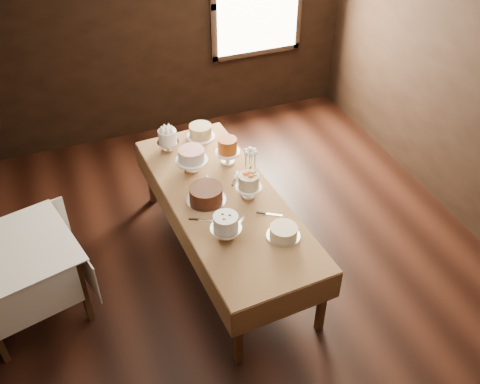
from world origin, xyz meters
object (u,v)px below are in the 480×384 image
at_px(flower_vase, 250,173).
at_px(cake_server_d, 236,176).
at_px(cake_chocolate, 206,194).
at_px(cake_server_a, 243,218).
at_px(cake_cream, 284,232).
at_px(side_table, 17,257).
at_px(cake_server_c, 210,179).
at_px(cake_meringue, 168,141).
at_px(display_table, 224,203).
at_px(cake_caramel, 228,152).
at_px(cake_server_e, 207,220).
at_px(cake_speckled, 201,132).
at_px(cake_server_b, 274,215).
at_px(cake_flowers, 249,187).
at_px(cake_lattice, 192,161).
at_px(cake_swirl, 226,228).

bearing_deg(flower_vase, cake_server_d, 139.63).
bearing_deg(cake_chocolate, cake_server_a, -58.10).
bearing_deg(cake_server_d, flower_vase, -97.36).
height_order(cake_cream, flower_vase, flower_vase).
distance_m(side_table, flower_vase, 2.22).
height_order(side_table, cake_server_c, side_table).
distance_m(cake_meringue, flower_vase, 0.99).
bearing_deg(cake_chocolate, cake_server_d, 32.49).
relative_size(cake_server_d, flower_vase, 1.68).
bearing_deg(display_table, cake_caramel, 66.59).
xyz_separation_m(side_table, cake_server_e, (1.62, -0.22, 0.08)).
relative_size(cake_meringue, cake_speckled, 0.79).
height_order(side_table, cake_server_b, side_table).
bearing_deg(cake_flowers, cake_server_e, -158.54).
relative_size(cake_flowers, cake_server_a, 1.07).
height_order(display_table, cake_lattice, cake_lattice).
bearing_deg(cake_server_a, cake_lattice, 63.65).
xyz_separation_m(display_table, cake_server_c, (-0.04, 0.32, 0.06)).
xyz_separation_m(cake_flowers, flower_vase, (0.11, 0.24, -0.04)).
relative_size(cake_lattice, cake_server_c, 1.35).
bearing_deg(cake_server_a, side_table, 131.16).
xyz_separation_m(cake_server_a, cake_server_c, (-0.10, 0.65, 0.00)).
bearing_deg(side_table, cake_server_c, 10.60).
distance_m(cake_swirl, cake_server_e, 0.29).
bearing_deg(cake_lattice, side_table, -162.18).
distance_m(cake_server_c, cake_server_e, 0.60).
xyz_separation_m(cake_caramel, flower_vase, (0.11, -0.34, -0.05)).
bearing_deg(flower_vase, cake_server_a, -118.11).
bearing_deg(cake_cream, cake_meringue, 109.34).
bearing_deg(cake_meringue, cake_caramel, -41.32).
height_order(display_table, side_table, side_table).
xyz_separation_m(cake_caramel, cake_cream, (0.07, -1.19, -0.08)).
height_order(cake_server_b, cake_server_e, same).
relative_size(side_table, cake_server_a, 4.75).
bearing_deg(cake_server_b, cake_server_a, -159.73).
xyz_separation_m(display_table, cake_chocolate, (-0.17, 0.03, 0.13)).
xyz_separation_m(cake_server_c, cake_server_e, (-0.21, -0.56, 0.00)).
relative_size(cake_lattice, cake_server_b, 1.35).
xyz_separation_m(cake_flowers, cake_server_a, (-0.16, -0.28, -0.11)).
height_order(cake_swirl, cake_server_d, cake_swirl).
relative_size(cake_server_b, flower_vase, 1.68).
xyz_separation_m(side_table, cake_caramel, (2.10, 0.54, 0.20)).
height_order(cake_lattice, cake_server_d, cake_lattice).
relative_size(side_table, cake_speckled, 3.35).
distance_m(cake_chocolate, cake_server_c, 0.33).
bearing_deg(cake_chocolate, cake_server_e, -106.93).
xyz_separation_m(cake_speckled, cake_cream, (0.18, -1.74, -0.02)).
height_order(cake_meringue, cake_server_b, cake_meringue).
distance_m(cake_lattice, cake_swirl, 1.04).
bearing_deg(side_table, cake_server_d, 8.17).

